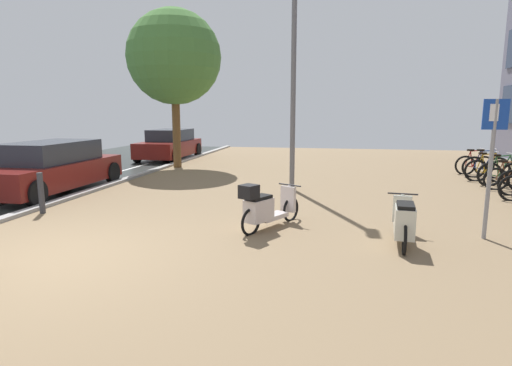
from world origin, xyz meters
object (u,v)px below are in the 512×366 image
bicycle_rack_07 (487,171)px  parked_car_far (170,145)px  bicycle_rack_05 (508,179)px  scooter_near (265,208)px  parking_sign (492,154)px  bicycle_rack_09 (475,165)px  parked_car_near (51,168)px  bollard_far (41,193)px  lamp_post (294,56)px  bicycle_rack_06 (501,174)px  bicycle_rack_08 (486,167)px  scooter_mid (404,222)px  street_tree (174,58)px

bicycle_rack_07 → parked_car_far: size_ratio=0.33×
bicycle_rack_05 → parked_car_far: size_ratio=0.31×
scooter_near → parking_sign: (3.83, 0.16, 1.05)m
parked_car_far → bicycle_rack_09: bearing=-12.4°
bicycle_rack_07 → parked_car_near: size_ratio=0.31×
bollard_far → lamp_post: bearing=37.0°
bicycle_rack_05 → bicycle_rack_06: 0.77m
bicycle_rack_09 → bicycle_rack_08: bearing=-81.8°
parked_car_near → bollard_far: parked_car_near is taller
scooter_mid → lamp_post: 6.10m
scooter_mid → bollard_far: (-7.34, 0.83, 0.05)m
parked_car_far → bicycle_rack_06: bearing=-21.9°
bicycle_rack_06 → lamp_post: (-6.02, -1.71, 3.30)m
bicycle_rack_09 → parking_sign: size_ratio=0.55×
parked_car_near → lamp_post: (6.48, 1.51, 3.00)m
scooter_mid → street_tree: (-7.24, 8.54, 3.80)m
bicycle_rack_09 → scooter_near: bicycle_rack_09 is taller
bicycle_rack_06 → street_tree: (-10.96, 2.22, 3.84)m
scooter_mid → parking_sign: parking_sign is taller
bicycle_rack_06 → scooter_near: bicycle_rack_06 is taller
bicycle_rack_09 → lamp_post: size_ratio=0.20×
scooter_mid → lamp_post: bearing=116.6°
scooter_near → street_tree: bearing=121.0°
bicycle_rack_07 → parking_sign: bearing=-108.4°
street_tree → bicycle_rack_07: bearing=-7.6°
bollard_far → street_tree: bearing=89.3°
scooter_near → parking_sign: bearing=2.4°
bicycle_rack_08 → scooter_mid: 8.71m
bicycle_rack_07 → bicycle_rack_08: 0.79m
lamp_post → bicycle_rack_08: bearing=28.0°
scooter_near → bicycle_rack_08: bearing=50.1°
bicycle_rack_06 → bollard_far: 12.34m
scooter_near → parked_car_near: (-6.40, 2.65, 0.23)m
bicycle_rack_09 → parked_car_near: (-12.46, -5.51, 0.32)m
scooter_mid → parking_sign: size_ratio=0.73×
parking_sign → parked_car_near: bearing=166.3°
bicycle_rack_05 → parked_car_far: bearing=154.9°
scooter_near → parking_sign: parking_sign is taller
parked_car_near → bicycle_rack_09: bearing=23.8°
bicycle_rack_09 → parked_car_far: size_ratio=0.32×
bicycle_rack_08 → parked_car_far: size_ratio=0.35×
scooter_near → parked_car_near: 6.93m
parked_car_far → bollard_far: parked_car_far is taller
bicycle_rack_08 → parked_car_far: parked_car_far is taller
bollard_far → parked_car_far: bearing=97.4°
bicycle_rack_05 → parking_sign: 5.52m
bicycle_rack_08 → bicycle_rack_07: bearing=-104.4°
scooter_mid → lamp_post: (-2.31, 4.62, 3.26)m
parked_car_far → bicycle_rack_07: bearing=-19.0°
bicycle_rack_06 → bicycle_rack_09: (-0.04, 2.29, -0.02)m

